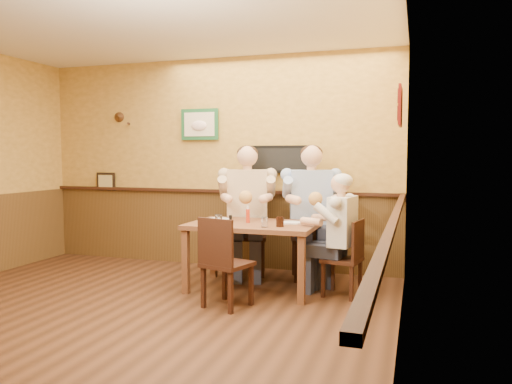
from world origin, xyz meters
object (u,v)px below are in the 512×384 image
(dining_table, at_px, (253,231))
(chair_right_end, at_px, (342,258))
(water_glass_mid, at_px, (265,222))
(chair_back_left, at_px, (248,234))
(hot_sauce_bottle, at_px, (248,215))
(chair_back_right, at_px, (311,237))
(pepper_shaker, at_px, (230,219))
(chair_near_side, at_px, (227,262))
(diner_blue_polo, at_px, (311,219))
(diner_white_elder, at_px, (342,241))
(diner_tan_shirt, at_px, (247,217))
(cola_tumbler, at_px, (280,222))
(salt_shaker, at_px, (248,218))
(water_glass_left, at_px, (219,220))

(dining_table, height_order, chair_right_end, chair_right_end)
(chair_right_end, bearing_deg, water_glass_mid, -57.21)
(chair_back_left, height_order, water_glass_mid, chair_back_left)
(chair_right_end, relative_size, hot_sauce_bottle, 4.82)
(chair_back_right, height_order, water_glass_mid, chair_back_right)
(chair_back_right, distance_m, chair_right_end, 0.79)
(water_glass_mid, bearing_deg, pepper_shaker, 153.81)
(dining_table, height_order, chair_near_side, chair_near_side)
(diner_blue_polo, bearing_deg, water_glass_mid, -124.66)
(diner_white_elder, bearing_deg, water_glass_mid, -57.21)
(chair_right_end, height_order, diner_white_elder, diner_white_elder)
(chair_back_left, distance_m, chair_right_end, 1.41)
(chair_back_right, distance_m, chair_near_side, 1.47)
(diner_tan_shirt, distance_m, diner_white_elder, 1.41)
(water_glass_mid, bearing_deg, cola_tumbler, 29.10)
(diner_tan_shirt, distance_m, salt_shaker, 0.58)
(chair_back_left, height_order, diner_blue_polo, diner_blue_polo)
(chair_back_left, bearing_deg, diner_tan_shirt, 0.00)
(salt_shaker, bearing_deg, water_glass_mid, -50.22)
(diner_tan_shirt, height_order, salt_shaker, diner_tan_shirt)
(chair_back_right, distance_m, salt_shaker, 0.88)
(chair_right_end, height_order, water_glass_mid, water_glass_mid)
(cola_tumbler, bearing_deg, water_glass_left, -171.09)
(chair_back_right, height_order, salt_shaker, chair_back_right)
(hot_sauce_bottle, bearing_deg, chair_back_left, 109.28)
(chair_near_side, height_order, diner_white_elder, diner_white_elder)
(chair_right_end, distance_m, water_glass_mid, 0.92)
(pepper_shaker, bearing_deg, chair_back_left, 92.73)
(salt_shaker, bearing_deg, water_glass_left, -116.45)
(salt_shaker, distance_m, pepper_shaker, 0.21)
(diner_white_elder, relative_size, hot_sauce_bottle, 6.88)
(chair_right_end, distance_m, chair_near_side, 1.26)
(chair_back_left, xyz_separation_m, diner_tan_shirt, (0.00, 0.00, 0.22))
(chair_back_left, bearing_deg, chair_back_right, -14.33)
(diner_white_elder, height_order, salt_shaker, diner_white_elder)
(water_glass_mid, bearing_deg, diner_blue_polo, 72.50)
(diner_blue_polo, bearing_deg, chair_back_right, 0.00)
(chair_back_right, relative_size, diner_blue_polo, 0.70)
(chair_back_left, relative_size, pepper_shaker, 12.15)
(water_glass_mid, xyz_separation_m, hot_sauce_bottle, (-0.28, 0.27, 0.03))
(chair_near_side, xyz_separation_m, pepper_shaker, (-0.21, 0.64, 0.34))
(dining_table, xyz_separation_m, chair_back_right, (0.52, 0.67, -0.15))
(diner_blue_polo, bearing_deg, salt_shaker, -154.21)
(dining_table, distance_m, chair_right_end, 1.02)
(hot_sauce_bottle, bearing_deg, water_glass_mid, -44.34)
(chair_right_end, bearing_deg, dining_table, -77.04)
(chair_back_right, xyz_separation_m, salt_shaker, (-0.61, -0.57, 0.28))
(dining_table, height_order, diner_tan_shirt, diner_tan_shirt)
(diner_tan_shirt, height_order, diner_white_elder, diner_tan_shirt)
(chair_right_end, bearing_deg, diner_tan_shirt, -104.93)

